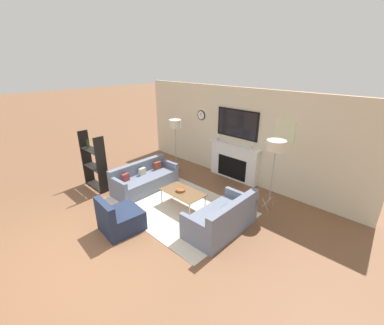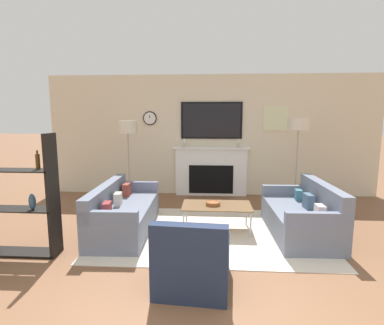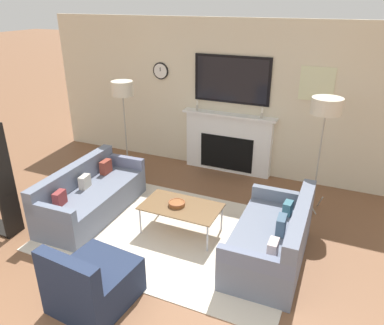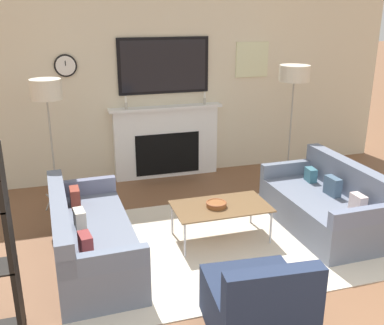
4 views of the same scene
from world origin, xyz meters
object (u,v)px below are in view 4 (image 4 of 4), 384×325
Objects in this scene: floor_lamp_right at (294,75)px; couch_left at (89,239)px; armchair at (257,307)px; coffee_table at (221,208)px; couch_right at (325,206)px; decorative_bowl at (216,204)px; floor_lamp_left at (46,92)px.

couch_left is at bearing -154.25° from floor_lamp_right.
armchair is 1.61m from coffee_table.
couch_right is at bearing 43.84° from armchair.
floor_lamp_left is at bearing 140.77° from decorative_bowl.
armchair reaches higher than couch_left.
couch_left reaches higher than decorative_bowl.
floor_lamp_left reaches higher than couch_left.
coffee_table is (-1.28, 0.09, 0.11)m from couch_right.
couch_left is at bearing -78.44° from floor_lamp_left.
armchair is 3.73m from floor_lamp_right.
floor_lamp_left reaches higher than decorative_bowl.
floor_lamp_left is (-0.30, 1.46, 1.27)m from couch_left.
floor_lamp_left is (-1.75, 1.37, 1.15)m from coffee_table.
armchair is at bearing -97.78° from decorative_bowl.
decorative_bowl is (-0.06, -0.01, 0.06)m from coffee_table.
decorative_bowl is at bearing -168.71° from coffee_table.
couch_right is 0.92× the size of floor_lamp_right.
couch_left is 1.46m from coffee_table.
floor_lamp_left is (-3.03, 1.46, 1.26)m from couch_right.
coffee_table is 2.41m from floor_lamp_right.
couch_right is 1.99m from floor_lamp_right.
floor_lamp_right is at bearing 78.74° from couch_right.
floor_lamp_right is (0.29, 1.46, 1.32)m from couch_right.
decorative_bowl reaches higher than coffee_table.
coffee_table is (1.45, 0.09, 0.12)m from couch_left.
floor_lamp_right reaches higher than couch_right.
decorative_bowl is 0.14× the size of floor_lamp_left.
couch_left is 1.15× the size of couch_right.
coffee_table is 0.61× the size of floor_lamp_right.
couch_right reaches higher than armchair.
armchair is 0.80× the size of coffee_table.
decorative_bowl is at bearing -139.69° from floor_lamp_right.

